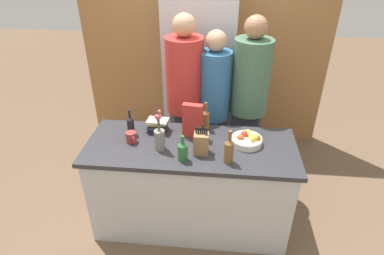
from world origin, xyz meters
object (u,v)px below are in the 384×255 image
at_px(refrigerator, 200,78).
at_px(coffee_mug, 131,137).
at_px(bottle_water, 183,151).
at_px(book_stack, 158,125).
at_px(knife_block, 201,143).
at_px(person_in_blue, 214,104).
at_px(flower_vase, 160,137).
at_px(person_at_sink, 185,96).
at_px(person_in_red_tee, 249,98).
at_px(fruit_bowl, 248,140).
at_px(bottle_vinegar, 131,125).
at_px(bottle_oil, 205,119).
at_px(bottle_wine, 229,150).
at_px(cereal_box, 192,121).

height_order(refrigerator, coffee_mug, refrigerator).
bearing_deg(coffee_mug, bottle_water, -23.94).
bearing_deg(book_stack, knife_block, -36.39).
bearing_deg(person_in_blue, knife_block, -110.93).
height_order(flower_vase, person_in_blue, person_in_blue).
bearing_deg(person_at_sink, bottle_water, -107.76).
bearing_deg(person_in_red_tee, fruit_bowl, -77.52).
relative_size(fruit_bowl, coffee_mug, 2.31).
bearing_deg(bottle_water, person_at_sink, 95.53).
bearing_deg(bottle_vinegar, refrigerator, 65.49).
bearing_deg(book_stack, person_in_red_tee, 30.03).
distance_m(knife_block, bottle_oil, 0.38).
bearing_deg(bottle_oil, refrigerator, 97.42).
distance_m(coffee_mug, bottle_vinegar, 0.14).
xyz_separation_m(knife_block, bottle_oil, (0.01, 0.38, 0.01)).
distance_m(bottle_wine, person_in_red_tee, 0.91).
relative_size(book_stack, person_in_blue, 0.12).
distance_m(knife_block, coffee_mug, 0.62).
xyz_separation_m(cereal_box, person_in_blue, (0.17, 0.51, -0.08)).
height_order(book_stack, bottle_oil, bottle_oil).
xyz_separation_m(flower_vase, bottle_vinegar, (-0.30, 0.21, -0.03)).
bearing_deg(bottle_wine, knife_block, 155.51).
distance_m(knife_block, bottle_water, 0.17).
distance_m(fruit_bowl, knife_block, 0.42).
relative_size(refrigerator, flower_vase, 5.30).
relative_size(cereal_box, person_in_red_tee, 0.17).
xyz_separation_m(coffee_mug, bottle_water, (0.47, -0.21, 0.04)).
height_order(bottle_vinegar, person_in_red_tee, person_in_red_tee).
bearing_deg(book_stack, coffee_mug, -132.69).
xyz_separation_m(person_at_sink, person_in_red_tee, (0.64, 0.03, -0.01)).
bearing_deg(knife_block, book_stack, 143.61).
distance_m(refrigerator, bottle_vinegar, 1.26).
xyz_separation_m(bottle_water, person_in_red_tee, (0.55, 0.89, 0.06)).
xyz_separation_m(bottle_wine, bottle_water, (-0.36, -0.01, -0.02)).
xyz_separation_m(bottle_oil, person_in_blue, (0.06, 0.38, -0.03)).
bearing_deg(cereal_box, bottle_water, -96.24).
distance_m(fruit_bowl, person_in_red_tee, 0.62).
relative_size(bottle_oil, bottle_wine, 0.95).
distance_m(book_stack, person_at_sink, 0.50).
distance_m(bottle_water, person_in_red_tee, 1.05).
bearing_deg(bottle_wine, flower_vase, 167.44).
xyz_separation_m(bottle_oil, bottle_wine, (0.21, -0.48, 0.01)).
height_order(refrigerator, book_stack, refrigerator).
bearing_deg(refrigerator, flower_vase, -99.36).
bearing_deg(cereal_box, bottle_oil, 50.63).
distance_m(fruit_bowl, person_at_sink, 0.84).
bearing_deg(bottle_vinegar, fruit_bowl, -3.11).
distance_m(flower_vase, cereal_box, 0.33).
height_order(cereal_box, person_at_sink, person_at_sink).
bearing_deg(bottle_water, bottle_oil, 73.19).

